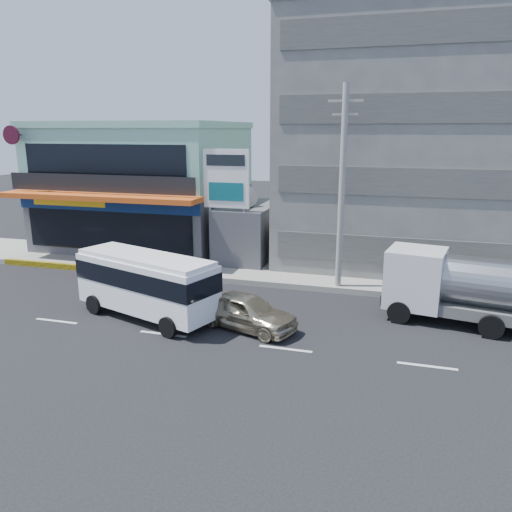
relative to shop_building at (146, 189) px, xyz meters
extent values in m
plane|color=black|center=(8.00, -13.95, -4.00)|extent=(120.00, 120.00, 0.00)
cube|color=gray|center=(13.00, -4.45, -3.85)|extent=(70.00, 5.00, 0.30)
cube|color=#403F44|center=(0.00, 0.05, -2.00)|extent=(12.00, 10.00, 4.00)
cube|color=#81B7A0|center=(0.00, 0.05, 2.00)|extent=(12.00, 10.00, 4.00)
cube|color=#CE5018|center=(0.00, -5.75, 0.15)|extent=(12.40, 1.80, 0.30)
cube|color=navy|center=(0.00, -5.00, -0.40)|extent=(12.00, 0.12, 0.80)
cube|color=black|center=(0.00, -4.97, -1.90)|extent=(11.00, 0.06, 2.60)
cube|color=gray|center=(18.00, 1.05, 3.00)|extent=(16.00, 12.00, 14.00)
cube|color=#403F44|center=(8.00, -1.95, -2.25)|extent=(3.00, 6.00, 3.50)
cylinder|color=slate|center=(8.00, -2.95, -0.42)|extent=(1.50, 1.50, 0.15)
cylinder|color=gray|center=(6.50, -4.75, -0.75)|extent=(0.16, 0.16, 6.50)
cylinder|color=gray|center=(8.50, -4.75, -0.75)|extent=(0.16, 0.16, 6.50)
cube|color=white|center=(7.50, -4.75, 1.30)|extent=(2.60, 0.18, 3.20)
cylinder|color=#999993|center=(14.00, -6.55, 1.00)|extent=(0.30, 0.30, 10.00)
cube|color=#999993|center=(14.00, -6.55, 5.20)|extent=(1.60, 0.12, 0.12)
cube|color=#999993|center=(14.00, -6.55, 4.60)|extent=(1.20, 0.10, 0.10)
cube|color=white|center=(6.53, -12.45, -2.49)|extent=(6.92, 4.10, 2.17)
cube|color=black|center=(6.53, -12.45, -2.06)|extent=(6.98, 4.16, 0.80)
cube|color=white|center=(6.53, -12.45, -1.31)|extent=(6.68, 3.86, 0.19)
cylinder|color=black|center=(4.05, -12.69, -3.57)|extent=(0.89, 0.52, 0.85)
cylinder|color=black|center=(4.73, -10.73, -3.57)|extent=(0.89, 0.52, 0.85)
cylinder|color=black|center=(8.34, -14.16, -3.57)|extent=(0.89, 0.52, 0.85)
cylinder|color=black|center=(9.01, -12.20, -3.57)|extent=(0.89, 0.52, 0.85)
imported|color=#BDB090|center=(11.00, -12.45, -3.26)|extent=(4.66, 3.00, 1.48)
cube|color=silver|center=(17.57, -9.11, -2.23)|extent=(2.66, 2.66, 2.48)
cube|color=#595956|center=(20.19, -9.60, -3.23)|extent=(7.88, 3.45, 0.48)
cylinder|color=gray|center=(21.13, -9.77, -2.09)|extent=(5.61, 2.94, 2.00)
cylinder|color=black|center=(16.99, -10.12, -3.52)|extent=(0.99, 0.45, 0.95)
cylinder|color=black|center=(17.39, -7.97, -3.52)|extent=(0.99, 0.45, 0.95)
cylinder|color=black|center=(20.46, -10.76, -3.52)|extent=(0.99, 0.45, 0.95)
cylinder|color=black|center=(20.86, -8.61, -3.52)|extent=(0.99, 0.45, 0.95)
imported|color=#640E0E|center=(3.94, -8.45, -3.56)|extent=(1.74, 1.04, 0.86)
imported|color=#66594C|center=(3.94, -8.45, -2.68)|extent=(0.53, 0.66, 1.58)
camera|label=1|loc=(16.69, -30.68, 3.92)|focal=35.00mm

